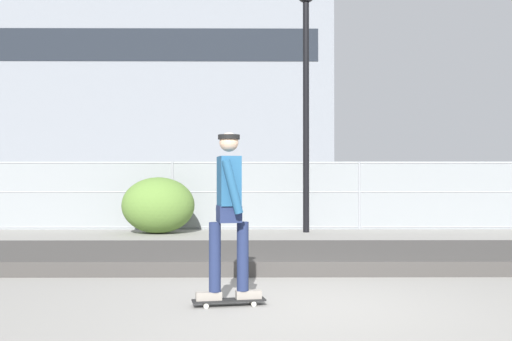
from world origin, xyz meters
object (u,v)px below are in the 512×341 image
(skater, at_px, (229,204))
(parked_car_mid, at_px, (330,196))
(parked_car_near, at_px, (141,196))
(shrub_left, at_px, (158,205))
(skateboard, at_px, (229,301))
(street_lamp, at_px, (306,79))
(parked_car_far, at_px, (512,196))

(skater, height_order, parked_car_mid, skater)
(parked_car_near, height_order, shrub_left, parked_car_near)
(skateboard, relative_size, parked_car_mid, 0.18)
(parked_car_near, distance_m, shrub_left, 3.93)
(street_lamp, height_order, parked_car_near, street_lamp)
(skater, distance_m, parked_car_near, 12.87)
(street_lamp, distance_m, parked_car_near, 6.75)
(parked_car_far, bearing_deg, skateboard, -124.38)
(skateboard, height_order, parked_car_far, parked_car_far)
(skateboard, bearing_deg, parked_car_far, 55.62)
(parked_car_near, height_order, parked_car_mid, same)
(street_lamp, distance_m, shrub_left, 4.98)
(skateboard, bearing_deg, shrub_left, 103.63)
(skater, distance_m, parked_car_mid, 12.86)
(skateboard, bearing_deg, skater, 90.00)
(skateboard, distance_m, street_lamp, 9.95)
(street_lamp, relative_size, parked_car_far, 1.40)
(skateboard, bearing_deg, parked_car_mid, 77.73)
(skater, xyz_separation_m, parked_car_near, (-3.23, 12.46, -0.28))
(skateboard, relative_size, parked_car_far, 0.18)
(shrub_left, bearing_deg, parked_car_mid, 38.64)
(street_lamp, bearing_deg, parked_car_near, 144.73)
(skater, bearing_deg, parked_car_far, 55.62)
(parked_car_near, distance_m, parked_car_mid, 5.96)
(skater, relative_size, street_lamp, 0.29)
(street_lamp, xyz_separation_m, parked_car_mid, (1.08, 3.56, -3.12))
(shrub_left, bearing_deg, parked_car_near, 106.57)
(skateboard, distance_m, parked_car_mid, 12.88)
(street_lamp, bearing_deg, skater, -100.42)
(parked_car_mid, bearing_deg, parked_car_near, -178.98)
(shrub_left, bearing_deg, parked_car_far, 18.58)
(skateboard, xyz_separation_m, street_lamp, (1.66, 9.01, 3.90))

